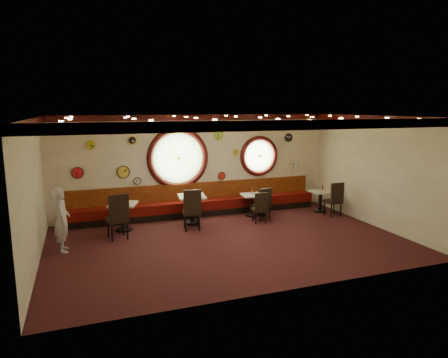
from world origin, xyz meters
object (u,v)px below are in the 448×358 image
at_px(condiment_a_pepper, 125,201).
at_px(condiment_c_salt, 251,193).
at_px(condiment_e_bottle, 323,188).
at_px(table_a, 123,213).
at_px(waiter, 62,220).
at_px(chair_d, 264,202).
at_px(table_c, 252,202).
at_px(condiment_e_salt, 317,190).
at_px(condiment_b_bottle, 195,192).
at_px(condiment_c_bottle, 252,191).
at_px(chair_b, 192,207).
at_px(chair_e, 335,197).
at_px(chair_a, 118,214).
at_px(table_b, 192,206).
at_px(condiment_b_pepper, 191,194).
at_px(table_d, 261,202).
at_px(table_e, 320,199).
at_px(condiment_a_bottle, 127,200).
at_px(condiment_a_salt, 121,201).
at_px(condiment_c_pepper, 255,193).
at_px(condiment_e_pepper, 320,189).
at_px(condiment_d_bottle, 265,191).
at_px(condiment_d_salt, 258,193).
at_px(condiment_b_salt, 190,194).
at_px(chair_c, 260,206).

bearing_deg(condiment_a_pepper, condiment_c_salt, 2.69).
height_order(condiment_a_pepper, condiment_e_bottle, condiment_a_pepper).
distance_m(table_a, waiter, 1.97).
bearing_deg(table_a, chair_d, -5.70).
bearing_deg(table_c, condiment_e_salt, -7.35).
xyz_separation_m(condiment_b_bottle, condiment_c_bottle, (1.95, 0.22, -0.15)).
height_order(chair_b, chair_e, chair_b).
height_order(chair_a, chair_b, chair_a).
distance_m(chair_a, waiter, 1.41).
distance_m(table_b, condiment_b_pepper, 0.36).
height_order(chair_b, waiter, waiter).
height_order(table_c, table_d, table_c).
xyz_separation_m(table_e, condiment_c_bottle, (-2.30, 0.41, 0.34)).
relative_size(chair_d, condiment_a_bottle, 3.44).
distance_m(table_e, condiment_c_salt, 2.41).
distance_m(condiment_a_salt, condiment_a_bottle, 0.17).
xyz_separation_m(condiment_a_pepper, condiment_e_salt, (6.17, -0.11, -0.09)).
bearing_deg(condiment_b_bottle, table_b, -151.64).
distance_m(table_e, condiment_b_bottle, 4.29).
relative_size(condiment_c_pepper, waiter, 0.06).
distance_m(chair_e, condiment_a_pepper, 6.45).
height_order(condiment_a_salt, condiment_e_bottle, condiment_a_salt).
xyz_separation_m(condiment_a_bottle, condiment_e_pepper, (6.23, -0.12, -0.12)).
xyz_separation_m(table_a, condiment_e_pepper, (6.34, -0.09, 0.26)).
distance_m(condiment_e_salt, waiter, 7.86).
bearing_deg(condiment_c_salt, condiment_b_bottle, -176.08).
bearing_deg(table_b, condiment_d_bottle, 5.33).
bearing_deg(chair_a, condiment_d_salt, 3.46).
distance_m(chair_a, condiment_c_bottle, 4.39).
xyz_separation_m(condiment_d_salt, condiment_a_pepper, (-4.17, -0.23, 0.12)).
bearing_deg(condiment_c_pepper, condiment_c_bottle, 99.29).
bearing_deg(waiter, condiment_c_bottle, -76.46).
height_order(chair_e, condiment_b_salt, chair_e).
xyz_separation_m(table_e, condiment_b_pepper, (-4.40, 0.09, 0.46)).
bearing_deg(condiment_e_pepper, condiment_a_pepper, 178.97).
bearing_deg(condiment_c_pepper, condiment_e_bottle, -3.59).
bearing_deg(condiment_c_bottle, condiment_c_pepper, -80.71).
relative_size(table_c, condiment_e_pepper, 6.25).
bearing_deg(chair_a, table_a, 65.60).
bearing_deg(table_a, chair_b, -19.20).
relative_size(table_a, chair_e, 1.35).
bearing_deg(condiment_b_pepper, chair_a, -160.96).
relative_size(condiment_a_salt, condiment_e_bottle, 0.59).
height_order(table_c, condiment_a_pepper, condiment_a_pepper).
distance_m(table_a, condiment_a_bottle, 0.40).
height_order(chair_c, condiment_a_bottle, condiment_a_bottle).
height_order(table_e, condiment_e_salt, condiment_e_salt).
distance_m(chair_b, condiment_d_salt, 2.58).
bearing_deg(chair_d, condiment_b_salt, 160.99).
height_order(table_a, chair_b, chair_b).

